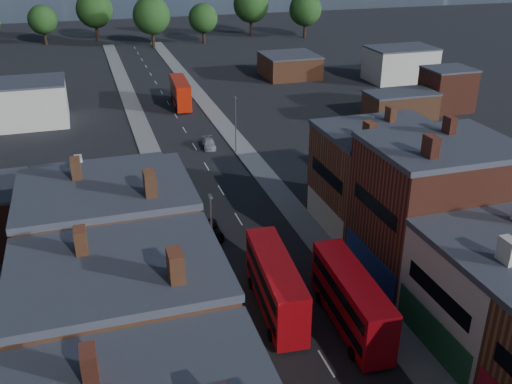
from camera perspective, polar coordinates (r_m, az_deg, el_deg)
pavement_west at (r=70.42m, az=-9.05°, el=0.22°), size 3.00×200.00×0.12m
pavement_east at (r=73.06m, az=1.05°, el=1.47°), size 3.00×200.00×0.12m
lamp_post_2 at (r=50.87m, az=-4.45°, el=-3.81°), size 0.25×0.70×8.12m
lamp_post_3 at (r=80.07m, az=-2.06°, el=7.14°), size 0.25×0.70×8.12m
bus_0 at (r=47.21m, az=1.96°, el=-9.17°), size 3.54×11.49×4.89m
bus_1 at (r=46.07m, az=9.50°, el=-10.53°), size 3.27×11.35×4.85m
bus_2 at (r=103.81m, az=-7.57°, el=9.86°), size 3.26×11.17×4.77m
car_2 at (r=59.26m, az=-4.59°, el=-3.87°), size 2.18×4.66×1.29m
car_3 at (r=83.44m, az=-4.74°, el=4.84°), size 2.12×4.36×1.22m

